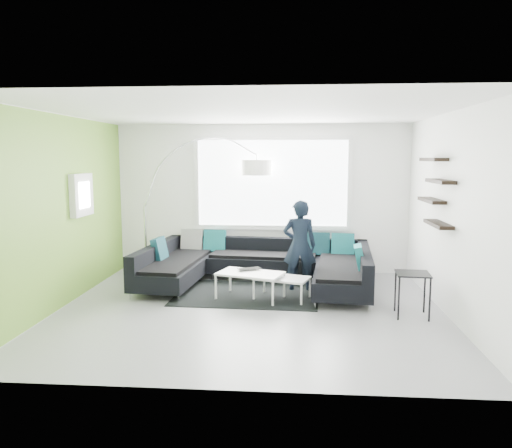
{
  "coord_description": "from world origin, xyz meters",
  "views": [
    {
      "loc": [
        0.63,
        -6.92,
        2.18
      ],
      "look_at": [
        0.02,
        0.9,
        1.13
      ],
      "focal_mm": 35.0,
      "sensor_mm": 36.0,
      "label": 1
    }
  ],
  "objects_px": {
    "laptop": "(251,270)",
    "arc_lamp": "(145,207)",
    "sectional_sofa": "(257,267)",
    "side_table": "(412,295)",
    "person": "(300,245)",
    "coffee_table": "(266,286)"
  },
  "relations": [
    {
      "from": "coffee_table",
      "to": "side_table",
      "type": "height_order",
      "value": "side_table"
    },
    {
      "from": "sectional_sofa",
      "to": "coffee_table",
      "type": "height_order",
      "value": "sectional_sofa"
    },
    {
      "from": "sectional_sofa",
      "to": "laptop",
      "type": "distance_m",
      "value": 0.57
    },
    {
      "from": "sectional_sofa",
      "to": "side_table",
      "type": "distance_m",
      "value": 2.64
    },
    {
      "from": "sectional_sofa",
      "to": "laptop",
      "type": "bearing_deg",
      "value": -90.48
    },
    {
      "from": "person",
      "to": "laptop",
      "type": "relative_size",
      "value": 3.41
    },
    {
      "from": "coffee_table",
      "to": "arc_lamp",
      "type": "distance_m",
      "value": 2.97
    },
    {
      "from": "sectional_sofa",
      "to": "side_table",
      "type": "height_order",
      "value": "sectional_sofa"
    },
    {
      "from": "sectional_sofa",
      "to": "laptop",
      "type": "relative_size",
      "value": 8.94
    },
    {
      "from": "coffee_table",
      "to": "arc_lamp",
      "type": "xyz_separation_m",
      "value": [
        -2.34,
        1.49,
        1.07
      ]
    },
    {
      "from": "person",
      "to": "side_table",
      "type": "bearing_deg",
      "value": 138.81
    },
    {
      "from": "arc_lamp",
      "to": "laptop",
      "type": "height_order",
      "value": "arc_lamp"
    },
    {
      "from": "arc_lamp",
      "to": "side_table",
      "type": "distance_m",
      "value": 5.0
    },
    {
      "from": "laptop",
      "to": "person",
      "type": "bearing_deg",
      "value": 2.53
    },
    {
      "from": "side_table",
      "to": "arc_lamp",
      "type": "bearing_deg",
      "value": 153.59
    },
    {
      "from": "coffee_table",
      "to": "person",
      "type": "height_order",
      "value": "person"
    },
    {
      "from": "sectional_sofa",
      "to": "laptop",
      "type": "xyz_separation_m",
      "value": [
        -0.06,
        -0.56,
        0.07
      ]
    },
    {
      "from": "laptop",
      "to": "arc_lamp",
      "type": "bearing_deg",
      "value": 118.84
    },
    {
      "from": "arc_lamp",
      "to": "side_table",
      "type": "relative_size",
      "value": 4.17
    },
    {
      "from": "arc_lamp",
      "to": "side_table",
      "type": "xyz_separation_m",
      "value": [
        4.4,
        -2.18,
        -0.97
      ]
    },
    {
      "from": "side_table",
      "to": "person",
      "type": "xyz_separation_m",
      "value": [
        -1.54,
        1.27,
        0.44
      ]
    },
    {
      "from": "sectional_sofa",
      "to": "person",
      "type": "distance_m",
      "value": 0.82
    }
  ]
}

